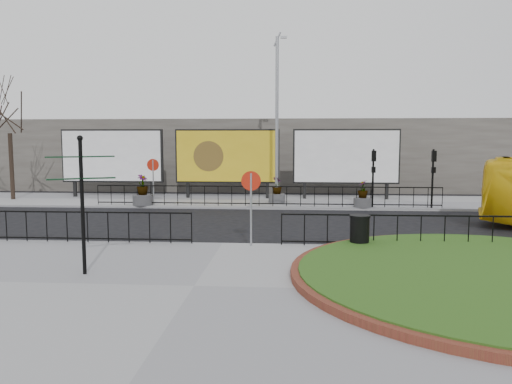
# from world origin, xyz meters

# --- Properties ---
(ground) EXTENTS (90.00, 90.00, 0.00)m
(ground) POSITION_xyz_m (0.00, 0.00, 0.00)
(ground) COLOR black
(ground) RESTS_ON ground
(pavement_near) EXTENTS (30.00, 10.00, 0.12)m
(pavement_near) POSITION_xyz_m (0.00, -5.00, 0.06)
(pavement_near) COLOR gray
(pavement_near) RESTS_ON ground
(pavement_far) EXTENTS (44.00, 6.00, 0.12)m
(pavement_far) POSITION_xyz_m (0.00, 12.00, 0.06)
(pavement_far) COLOR gray
(pavement_far) RESTS_ON ground
(brick_edge) EXTENTS (10.40, 10.40, 0.18)m
(brick_edge) POSITION_xyz_m (7.50, -4.00, 0.21)
(brick_edge) COLOR brown
(brick_edge) RESTS_ON pavement_near
(grass_lawn) EXTENTS (10.00, 10.00, 0.22)m
(grass_lawn) POSITION_xyz_m (7.50, -4.00, 0.23)
(grass_lawn) COLOR #244B14
(grass_lawn) RESTS_ON pavement_near
(railing_near_left) EXTENTS (10.00, 0.10, 1.10)m
(railing_near_left) POSITION_xyz_m (-6.00, -0.30, 0.67)
(railing_near_left) COLOR black
(railing_near_left) RESTS_ON pavement_near
(railing_near_right) EXTENTS (9.00, 0.10, 1.10)m
(railing_near_right) POSITION_xyz_m (6.50, -0.30, 0.67)
(railing_near_right) COLOR black
(railing_near_right) RESTS_ON pavement_near
(railing_far) EXTENTS (18.00, 0.10, 1.10)m
(railing_far) POSITION_xyz_m (1.00, 9.30, 0.67)
(railing_far) COLOR black
(railing_far) RESTS_ON pavement_far
(speed_sign_far) EXTENTS (0.64, 0.07, 2.47)m
(speed_sign_far) POSITION_xyz_m (-5.00, 9.40, 1.92)
(speed_sign_far) COLOR gray
(speed_sign_far) RESTS_ON pavement_far
(speed_sign_near) EXTENTS (0.64, 0.07, 2.47)m
(speed_sign_near) POSITION_xyz_m (1.00, -0.40, 1.92)
(speed_sign_near) COLOR gray
(speed_sign_near) RESTS_ON pavement_near
(billboard_left) EXTENTS (6.20, 0.31, 4.10)m
(billboard_left) POSITION_xyz_m (-8.50, 12.97, 2.60)
(billboard_left) COLOR black
(billboard_left) RESTS_ON pavement_far
(billboard_mid) EXTENTS (6.20, 0.31, 4.10)m
(billboard_mid) POSITION_xyz_m (-1.50, 12.97, 2.60)
(billboard_mid) COLOR black
(billboard_mid) RESTS_ON pavement_far
(billboard_right) EXTENTS (6.20, 0.31, 4.10)m
(billboard_right) POSITION_xyz_m (5.50, 12.97, 2.60)
(billboard_right) COLOR black
(billboard_right) RESTS_ON pavement_far
(lamp_post) EXTENTS (0.74, 0.18, 9.23)m
(lamp_post) POSITION_xyz_m (1.51, 11.00, 4.83)
(lamp_post) COLOR gray
(lamp_post) RESTS_ON pavement_far
(signal_pole_a) EXTENTS (0.22, 0.26, 3.00)m
(signal_pole_a) POSITION_xyz_m (6.50, 9.34, 2.10)
(signal_pole_a) COLOR black
(signal_pole_a) RESTS_ON pavement_far
(signal_pole_b) EXTENTS (0.22, 0.26, 3.00)m
(signal_pole_b) POSITION_xyz_m (9.50, 9.34, 2.10)
(signal_pole_b) COLOR black
(signal_pole_b) RESTS_ON pavement_far
(tree_left) EXTENTS (2.00, 2.00, 7.00)m
(tree_left) POSITION_xyz_m (-14.00, 11.50, 3.62)
(tree_left) COLOR #2D2119
(tree_left) RESTS_ON pavement_far
(building_backdrop) EXTENTS (40.00, 10.00, 5.00)m
(building_backdrop) POSITION_xyz_m (0.00, 22.00, 2.50)
(building_backdrop) COLOR #68625B
(building_backdrop) RESTS_ON ground
(fingerpost_sign) EXTENTS (1.60, 1.00, 3.60)m
(fingerpost_sign) POSITION_xyz_m (-3.06, -4.15, 2.29)
(fingerpost_sign) COLOR black
(fingerpost_sign) RESTS_ON pavement_near
(litter_bin) EXTENTS (0.66, 0.66, 1.09)m
(litter_bin) POSITION_xyz_m (4.50, -0.60, 0.67)
(litter_bin) COLOR black
(litter_bin) RESTS_ON pavement_near
(planter_a) EXTENTS (1.06, 1.06, 1.63)m
(planter_a) POSITION_xyz_m (-5.60, 9.40, 0.71)
(planter_a) COLOR #4C4C4F
(planter_a) RESTS_ON pavement_far
(planter_b) EXTENTS (0.92, 0.92, 1.42)m
(planter_b) POSITION_xyz_m (1.52, 11.00, 0.64)
(planter_b) COLOR #4C4C4F
(planter_b) RESTS_ON pavement_far
(planter_c) EXTENTS (0.93, 0.93, 1.41)m
(planter_c) POSITION_xyz_m (6.00, 9.40, 0.62)
(planter_c) COLOR #4C4C4F
(planter_c) RESTS_ON pavement_far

